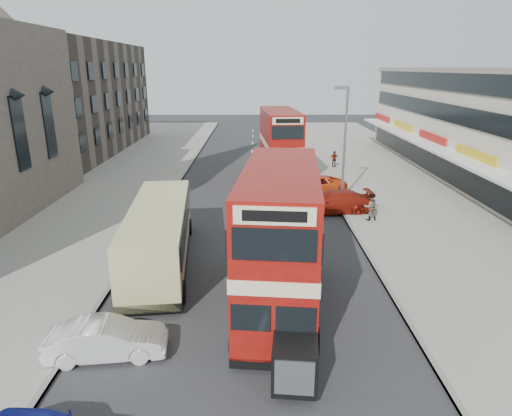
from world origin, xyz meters
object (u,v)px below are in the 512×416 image
(street_lamp, at_px, (344,135))
(bus_second, at_px, (280,144))
(car_right_a, at_px, (333,202))
(cyclist, at_px, (300,184))
(car_right_b, at_px, (315,185))
(pedestrian_far, at_px, (334,159))
(coach, at_px, (159,233))
(bus_main, at_px, (280,240))
(pedestrian_near, at_px, (370,207))
(car_right_c, at_px, (295,155))
(car_left_front, at_px, (107,339))

(street_lamp, height_order, bus_second, street_lamp)
(car_right_a, xyz_separation_m, cyclist, (-1.74, 4.42, 0.07))
(bus_second, bearing_deg, car_right_b, 110.59)
(pedestrian_far, bearing_deg, coach, -131.84)
(cyclist, bearing_deg, bus_main, -94.11)
(bus_main, distance_m, pedestrian_near, 12.23)
(bus_main, xyz_separation_m, car_right_c, (3.22, 29.55, -2.33))
(car_right_b, bearing_deg, car_right_c, 174.50)
(car_left_front, bearing_deg, coach, -8.84)
(street_lamp, distance_m, car_right_c, 15.29)
(car_right_a, distance_m, pedestrian_near, 2.79)
(bus_main, height_order, pedestrian_near, bus_main)
(bus_main, height_order, car_right_b, bus_main)
(bus_main, relative_size, car_right_a, 1.97)
(car_right_c, bearing_deg, coach, -22.45)
(pedestrian_far, relative_size, cyclist, 0.66)
(bus_second, distance_m, pedestrian_far, 6.72)
(coach, relative_size, car_right_b, 2.22)
(coach, xyz_separation_m, car_left_front, (-0.29, -7.43, -0.97))
(car_left_front, distance_m, pedestrian_far, 31.70)
(bus_second, relative_size, car_right_b, 2.16)
(car_right_a, xyz_separation_m, car_right_c, (-1.01, 17.30, -0.16))
(car_right_c, distance_m, pedestrian_far, 5.02)
(street_lamp, height_order, car_right_a, street_lamp)
(car_right_b, distance_m, pedestrian_near, 7.30)
(coach, distance_m, car_right_a, 12.75)
(street_lamp, bearing_deg, car_right_c, 98.04)
(car_right_c, height_order, pedestrian_far, pedestrian_far)
(pedestrian_near, bearing_deg, bus_main, 50.82)
(bus_main, distance_m, car_left_front, 7.11)
(car_right_c, xyz_separation_m, cyclist, (-0.73, -12.88, 0.23))
(bus_main, height_order, car_right_c, bus_main)
(bus_main, distance_m, car_right_c, 29.82)
(car_right_b, relative_size, car_right_c, 1.36)
(coach, bearing_deg, car_right_b, 48.30)
(bus_main, height_order, pedestrian_far, bus_main)
(street_lamp, bearing_deg, bus_main, -109.40)
(street_lamp, xyz_separation_m, car_left_front, (-11.20, -18.19, -4.14))
(street_lamp, bearing_deg, bus_second, 118.36)
(bus_second, distance_m, car_right_c, 7.75)
(bus_main, relative_size, car_right_c, 2.95)
(coach, bearing_deg, bus_main, -42.80)
(bus_second, xyz_separation_m, coach, (-6.89, -18.21, -1.35))
(car_left_front, height_order, cyclist, cyclist)
(car_left_front, bearing_deg, bus_main, -68.20)
(street_lamp, xyz_separation_m, pedestrian_far, (1.37, 10.91, -3.86))
(car_right_c, bearing_deg, car_right_a, 0.16)
(coach, distance_m, pedestrian_near, 13.38)
(bus_main, xyz_separation_m, bus_second, (1.26, 22.44, 0.04))
(car_left_front, xyz_separation_m, car_right_a, (10.15, 15.46, 0.11))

